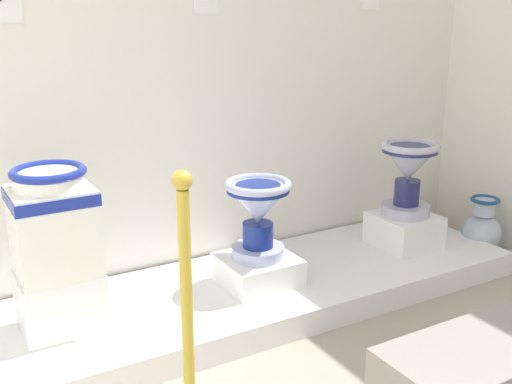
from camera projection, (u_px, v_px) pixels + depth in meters
wall_back at (210, 1)px, 3.21m from camera, size 3.68×0.06×3.04m
display_platform at (256, 292)px, 3.24m from camera, size 2.94×0.85×0.13m
plinth_block_leftmost at (61, 301)px, 2.72m from camera, size 0.35×0.28×0.26m
antique_toilet_leftmost at (53, 219)px, 2.61m from camera, size 0.34×0.32×0.47m
plinth_block_rightmost at (258, 270)px, 3.17m from camera, size 0.37×0.35×0.14m
antique_toilet_rightmost at (258, 208)px, 3.08m from camera, size 0.33×0.33×0.40m
plinth_block_broad_patterned at (404, 230)px, 3.66m from camera, size 0.33×0.35×0.19m
antique_toilet_broad_patterned at (409, 169)px, 3.55m from camera, size 0.33×0.33×0.43m
info_placard_first at (8, 8)px, 2.71m from camera, size 0.11×0.01×0.13m
decorative_vase_spare at (482, 229)px, 3.84m from camera, size 0.24×0.24×0.37m
stanchion_post_near_left at (189, 381)px, 2.06m from camera, size 0.25×0.25×1.03m
museum_bench at (509, 382)px, 2.24m from camera, size 1.04×0.36×0.40m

